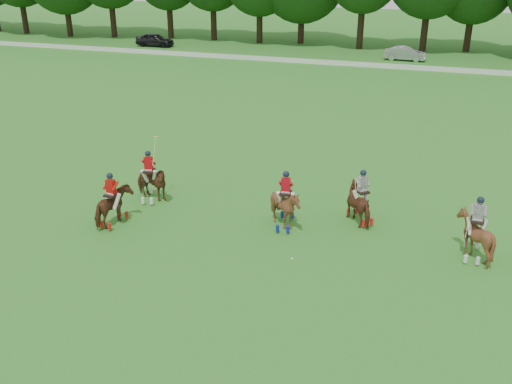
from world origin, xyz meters
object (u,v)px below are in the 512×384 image
(polo_red_b, at_px, (150,183))
(polo_red_c, at_px, (285,207))
(polo_stripe_a, at_px, (361,203))
(polo_ball, at_px, (292,259))
(polo_red_a, at_px, (113,206))
(car_left, at_px, (155,40))
(car_mid, at_px, (405,54))
(polo_stripe_b, at_px, (475,236))

(polo_red_b, height_order, polo_red_c, polo_red_b)
(polo_red_c, bearing_deg, polo_stripe_a, 26.25)
(polo_red_b, distance_m, polo_ball, 8.08)
(polo_red_a, distance_m, polo_red_c, 6.99)
(car_left, distance_m, polo_red_a, 44.27)
(car_left, height_order, polo_red_b, polo_red_b)
(polo_stripe_a, xyz_separation_m, polo_ball, (-1.89, -3.90, -0.78))
(car_left, xyz_separation_m, polo_red_b, (18.86, -37.53, 0.12))
(car_left, relative_size, polo_red_a, 1.87)
(car_mid, xyz_separation_m, polo_stripe_b, (5.26, -38.52, 0.23))
(car_mid, relative_size, polo_red_c, 1.64)
(polo_red_a, height_order, polo_stripe_a, polo_stripe_a)
(polo_red_c, xyz_separation_m, polo_stripe_a, (2.83, 1.40, -0.06))
(polo_stripe_b, bearing_deg, polo_ball, -160.29)
(car_mid, distance_m, polo_red_c, 38.30)
(polo_red_b, distance_m, polo_stripe_b, 13.64)
(polo_red_a, distance_m, polo_ball, 7.72)
(polo_red_b, xyz_separation_m, polo_ball, (7.37, -3.22, -0.79))
(polo_red_b, relative_size, polo_ball, 31.90)
(polo_red_c, distance_m, polo_stripe_a, 3.16)
(car_left, xyz_separation_m, polo_red_a, (18.56, -40.19, 0.09))
(polo_red_a, height_order, polo_red_c, polo_red_c)
(polo_red_a, relative_size, polo_ball, 25.22)
(car_mid, distance_m, polo_red_a, 41.11)
(polo_red_c, bearing_deg, polo_red_a, -163.91)
(polo_stripe_a, bearing_deg, polo_red_b, -175.83)
(polo_stripe_a, relative_size, polo_ball, 25.48)
(car_mid, relative_size, polo_red_a, 1.76)
(car_left, bearing_deg, polo_red_a, -155.56)
(polo_red_a, bearing_deg, polo_stripe_a, 19.25)
(polo_stripe_b, height_order, polo_ball, polo_stripe_b)
(car_mid, xyz_separation_m, polo_stripe_a, (0.91, -36.86, 0.17))
(car_mid, height_order, polo_red_a, polo_red_a)
(car_left, relative_size, polo_stripe_a, 1.85)
(car_left, relative_size, polo_red_c, 1.75)
(car_left, height_order, polo_ball, car_left)
(polo_ball, bearing_deg, polo_red_b, 156.36)
(polo_red_a, xyz_separation_m, polo_stripe_b, (13.90, 1.67, 0.07))
(polo_red_a, height_order, polo_stripe_b, polo_stripe_b)
(polo_stripe_a, relative_size, polo_stripe_b, 0.95)
(polo_stripe_b, xyz_separation_m, polo_ball, (-6.23, -2.23, -0.84))
(polo_red_a, distance_m, polo_stripe_b, 14.00)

